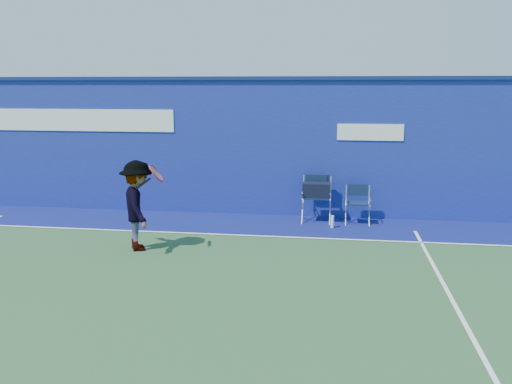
# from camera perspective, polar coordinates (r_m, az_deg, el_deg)

# --- Properties ---
(ground) EXTENTS (80.00, 80.00, 0.00)m
(ground) POSITION_cam_1_polar(r_m,az_deg,el_deg) (7.96, -13.55, -10.39)
(ground) COLOR #2C532D
(ground) RESTS_ON ground
(stadium_wall) EXTENTS (24.00, 0.50, 3.08)m
(stadium_wall) POSITION_cam_1_polar(r_m,az_deg,el_deg) (12.46, -5.02, 4.96)
(stadium_wall) COLOR navy
(stadium_wall) RESTS_ON ground
(out_of_bounds_strip) EXTENTS (24.00, 1.80, 0.01)m
(out_of_bounds_strip) POSITION_cam_1_polar(r_m,az_deg,el_deg) (11.68, -6.12, -3.19)
(out_of_bounds_strip) COLOR navy
(out_of_bounds_strip) RESTS_ON ground
(court_lines) EXTENTS (24.00, 12.00, 0.01)m
(court_lines) POSITION_cam_1_polar(r_m,az_deg,el_deg) (8.48, -12.05, -8.88)
(court_lines) COLOR white
(court_lines) RESTS_ON out_of_bounds_strip
(directors_chair_left) EXTENTS (0.59, 0.54, 0.99)m
(directors_chair_left) POSITION_cam_1_polar(r_m,az_deg,el_deg) (11.68, 6.38, -1.09)
(directors_chair_left) COLOR silver
(directors_chair_left) RESTS_ON ground
(directors_chair_right) EXTENTS (0.49, 0.44, 0.81)m
(directors_chair_right) POSITION_cam_1_polar(r_m,az_deg,el_deg) (11.66, 10.63, -2.06)
(directors_chair_right) COLOR silver
(directors_chair_right) RESTS_ON ground
(water_bottle) EXTENTS (0.07, 0.07, 0.26)m
(water_bottle) POSITION_cam_1_polar(r_m,az_deg,el_deg) (11.25, 8.05, -3.13)
(water_bottle) COLOR white
(water_bottle) RESTS_ON ground
(tennis_player) EXTENTS (1.05, 1.19, 1.60)m
(tennis_player) POSITION_cam_1_polar(r_m,az_deg,el_deg) (9.78, -12.32, -1.39)
(tennis_player) COLOR #EA4738
(tennis_player) RESTS_ON ground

